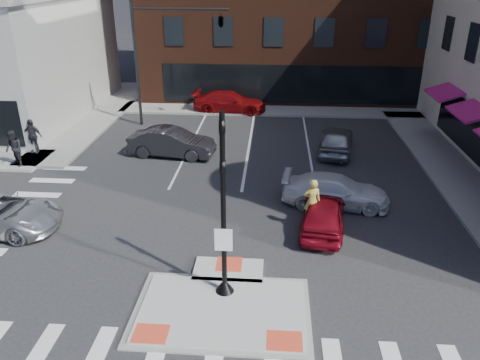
# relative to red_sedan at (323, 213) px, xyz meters

# --- Properties ---
(ground) EXTENTS (120.00, 120.00, 0.00)m
(ground) POSITION_rel_red_sedan_xyz_m (-3.50, -4.86, -0.72)
(ground) COLOR #28282B
(ground) RESTS_ON ground
(refuge_island) EXTENTS (5.40, 4.65, 0.13)m
(refuge_island) POSITION_rel_red_sedan_xyz_m (-3.50, -5.12, -0.67)
(refuge_island) COLOR gray
(refuge_island) RESTS_ON ground
(sidewalk_e) EXTENTS (3.00, 24.00, 0.15)m
(sidewalk_e) POSITION_rel_red_sedan_xyz_m (7.30, 5.14, -0.64)
(sidewalk_e) COLOR gray
(sidewalk_e) RESTS_ON ground
(sidewalk_n) EXTENTS (26.00, 3.00, 0.15)m
(sidewalk_n) POSITION_rel_red_sedan_xyz_m (-0.50, 17.14, -0.64)
(sidewalk_n) COLOR gray
(sidewalk_n) RESTS_ON ground
(building_far_left) EXTENTS (10.00, 12.00, 10.00)m
(building_far_left) POSITION_rel_red_sedan_xyz_m (-7.50, 47.14, 4.28)
(building_far_left) COLOR slate
(building_far_left) RESTS_ON ground
(building_far_right) EXTENTS (12.00, 12.00, 12.00)m
(building_far_right) POSITION_rel_red_sedan_xyz_m (5.50, 49.14, 5.28)
(building_far_right) COLOR brown
(building_far_right) RESTS_ON ground
(signal_pole) EXTENTS (0.60, 0.60, 5.98)m
(signal_pole) POSITION_rel_red_sedan_xyz_m (-3.50, -4.47, 1.64)
(signal_pole) COLOR black
(signal_pole) RESTS_ON refuge_island
(mast_arm_signal) EXTENTS (6.10, 2.24, 8.00)m
(mast_arm_signal) POSITION_rel_red_sedan_xyz_m (-6.97, 13.14, 5.49)
(mast_arm_signal) COLOR black
(mast_arm_signal) RESTS_ON ground
(red_sedan) EXTENTS (2.26, 4.40, 1.43)m
(red_sedan) POSITION_rel_red_sedan_xyz_m (0.00, 0.00, 0.00)
(red_sedan) COLOR maroon
(red_sedan) RESTS_ON ground
(white_pickup) EXTENTS (4.89, 2.47, 1.36)m
(white_pickup) POSITION_rel_red_sedan_xyz_m (0.73, 2.18, -0.04)
(white_pickup) COLOR white
(white_pickup) RESTS_ON ground
(bg_car_dark) EXTENTS (4.94, 2.23, 1.57)m
(bg_car_dark) POSITION_rel_red_sedan_xyz_m (-7.73, 7.56, 0.07)
(bg_car_dark) COLOR #28272D
(bg_car_dark) RESTS_ON ground
(bg_car_silver) EXTENTS (2.56, 4.74, 1.53)m
(bg_car_silver) POSITION_rel_red_sedan_xyz_m (1.50, 8.82, 0.05)
(bg_car_silver) COLOR #A3A6AB
(bg_car_silver) RESTS_ON ground
(bg_car_red) EXTENTS (5.38, 2.41, 1.53)m
(bg_car_red) POSITION_rel_red_sedan_xyz_m (-5.35, 16.64, 0.05)
(bg_car_red) COLOR maroon
(bg_car_red) RESTS_ON ground
(cyclist) EXTENTS (0.79, 1.85, 2.27)m
(cyclist) POSITION_rel_red_sedan_xyz_m (-0.50, -0.26, 0.05)
(cyclist) COLOR #3F3F44
(cyclist) RESTS_ON ground
(pedestrian_a) EXTENTS (1.19, 1.13, 1.94)m
(pedestrian_a) POSITION_rel_red_sedan_xyz_m (-15.50, 5.14, 0.40)
(pedestrian_a) COLOR black
(pedestrian_a) RESTS_ON sidewalk_nw
(pedestrian_b) EXTENTS (1.17, 0.57, 1.94)m
(pedestrian_b) POSITION_rel_red_sedan_xyz_m (-15.50, 7.14, 0.40)
(pedestrian_b) COLOR #2E2B35
(pedestrian_b) RESTS_ON sidewalk_nw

